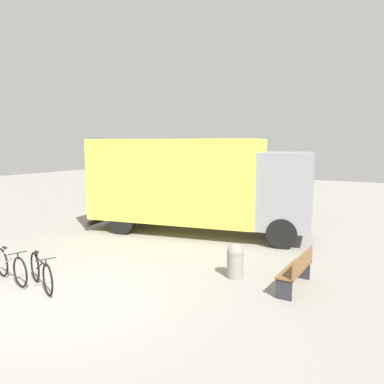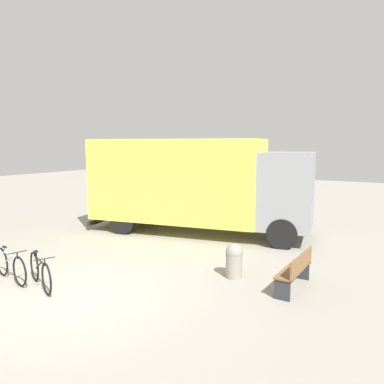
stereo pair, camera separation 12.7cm
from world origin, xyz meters
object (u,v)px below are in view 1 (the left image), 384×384
Objects in this scene: park_bench at (298,269)px; bollard_near_bench at (235,259)px; bicycle_near at (11,266)px; delivery_truck at (195,182)px; bicycle_middle at (41,272)px.

park_bench is 1.52m from bollard_near_bench.
park_bench is at bearing 38.27° from bicycle_near.
delivery_truck is at bearing 54.17° from park_bench.
bollard_near_bench is (4.58, 2.89, 0.07)m from bicycle_near.
bollard_near_bench is at bearing -59.08° from delivery_truck.
bicycle_middle is 4.57m from bollard_near_bench.
bollard_near_bench reaches higher than park_bench.
bicycle_near is 0.98m from bicycle_middle.
delivery_truck is 6.07m from park_bench.
delivery_truck is at bearing 90.36° from bicycle_near.
bollard_near_bench is at bearing 62.14° from bicycle_middle.
bicycle_near is 2.04× the size of bollard_near_bench.
park_bench is at bearing 52.89° from bicycle_middle.
bicycle_middle is (0.98, 0.08, 0.00)m from bicycle_near.
bollard_near_bench is (3.60, 2.81, 0.07)m from bicycle_middle.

